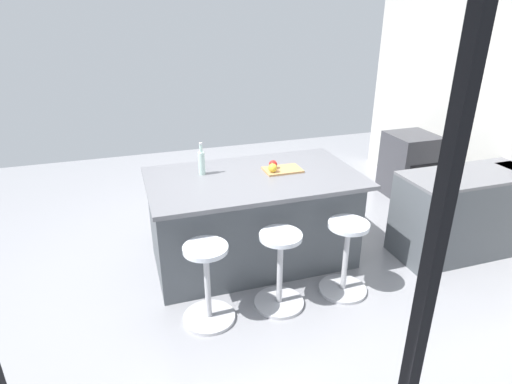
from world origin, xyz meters
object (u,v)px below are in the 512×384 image
(oven_range, at_px, (409,165))
(apple_red, at_px, (273,164))
(kitchen_island, at_px, (253,218))
(apple_yellow, at_px, (273,168))
(water_bottle, at_px, (202,162))
(stool_by_window, at_px, (345,260))
(cutting_board, at_px, (283,170))
(stool_near_camera, at_px, (208,286))
(stool_middle, at_px, (280,272))

(oven_range, xyz_separation_m, apple_red, (2.32, 0.90, 0.58))
(kitchen_island, relative_size, apple_yellow, 23.84)
(apple_yellow, bearing_deg, water_bottle, -17.39)
(stool_by_window, height_order, apple_yellow, apple_yellow)
(cutting_board, height_order, apple_red, apple_red)
(stool_by_window, xyz_separation_m, stool_near_camera, (1.26, 0.00, 0.00))
(oven_range, bearing_deg, stool_middle, 33.89)
(apple_red, distance_m, water_bottle, 0.69)
(stool_by_window, distance_m, apple_yellow, 1.08)
(cutting_board, relative_size, apple_yellow, 4.29)
(oven_range, relative_size, water_bottle, 2.75)
(stool_middle, xyz_separation_m, water_bottle, (0.46, -0.91, 0.74))
(kitchen_island, distance_m, water_bottle, 0.77)
(oven_range, height_order, stool_near_camera, oven_range)
(apple_yellow, relative_size, water_bottle, 0.27)
(oven_range, height_order, apple_yellow, apple_yellow)
(oven_range, bearing_deg, kitchen_island, 20.49)
(stool_middle, relative_size, stool_near_camera, 1.00)
(apple_red, bearing_deg, stool_by_window, 117.11)
(stool_middle, bearing_deg, water_bottle, -63.26)
(apple_yellow, height_order, water_bottle, water_bottle)
(kitchen_island, xyz_separation_m, apple_yellow, (-0.18, 0.05, 0.53))
(stool_by_window, bearing_deg, apple_red, -62.89)
(water_bottle, bearing_deg, stool_by_window, 140.14)
(stool_near_camera, xyz_separation_m, apple_red, (-0.85, -0.80, 0.68))
(stool_middle, height_order, apple_red, apple_red)
(cutting_board, distance_m, apple_red, 0.11)
(stool_middle, bearing_deg, kitchen_island, -90.00)
(apple_yellow, distance_m, water_bottle, 0.67)
(kitchen_island, height_order, water_bottle, water_bottle)
(apple_yellow, bearing_deg, oven_range, -157.06)
(cutting_board, relative_size, apple_red, 4.39)
(kitchen_island, xyz_separation_m, cutting_board, (-0.30, -0.00, 0.48))
(water_bottle, bearing_deg, apple_red, 170.97)
(oven_range, xyz_separation_m, cutting_board, (2.23, 0.95, 0.53))
(kitchen_island, xyz_separation_m, stool_near_camera, (0.63, 0.76, -0.15))
(oven_range, relative_size, kitchen_island, 0.43)
(kitchen_island, height_order, stool_middle, kitchen_island)
(stool_by_window, distance_m, stool_near_camera, 1.26)
(stool_near_camera, height_order, apple_red, apple_red)
(stool_by_window, bearing_deg, kitchen_island, -50.18)
(oven_range, relative_size, stool_middle, 1.22)
(stool_near_camera, bearing_deg, kitchen_island, -129.82)
(cutting_board, xyz_separation_m, apple_red, (0.08, -0.04, 0.05))
(kitchen_island, relative_size, stool_middle, 2.83)
(cutting_board, bearing_deg, kitchen_island, 0.55)
(stool_near_camera, bearing_deg, stool_by_window, 180.00)
(stool_middle, bearing_deg, apple_red, -105.40)
(stool_near_camera, relative_size, apple_red, 8.61)
(water_bottle, bearing_deg, stool_near_camera, 79.23)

